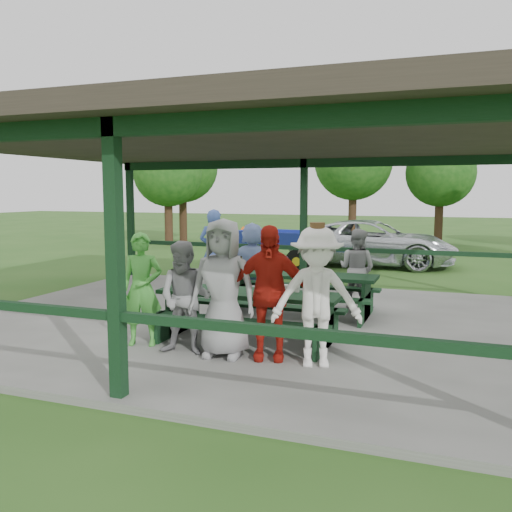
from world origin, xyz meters
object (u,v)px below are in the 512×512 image
at_px(contestant_red, 268,293).
at_px(spectator_lblue, 253,262).
at_px(picnic_table_near, 249,309).
at_px(contestant_green, 142,289).
at_px(picnic_table_far, 299,288).
at_px(pickup_truck, 372,243).
at_px(spectator_blue, 214,251).
at_px(contestant_grey_mid, 223,288).
at_px(spectator_grey, 357,269).
at_px(farm_trailer, 282,249).
at_px(contestant_grey_left, 185,298).
at_px(contestant_white_fedora, 317,297).

xyz_separation_m(contestant_red, spectator_lblue, (-1.59, 3.63, -0.10)).
bearing_deg(spectator_lblue, picnic_table_near, 97.70).
relative_size(contestant_green, spectator_lblue, 1.03).
bearing_deg(picnic_table_far, pickup_truck, 88.62).
height_order(spectator_lblue, spectator_blue, spectator_blue).
xyz_separation_m(contestant_grey_mid, pickup_truck, (0.45, 10.73, -0.32)).
distance_m(picnic_table_far, contestant_grey_mid, 2.91).
bearing_deg(contestant_grey_mid, spectator_grey, 67.42).
bearing_deg(picnic_table_near, spectator_lblue, 109.56).
relative_size(spectator_blue, farm_trailer, 0.52).
xyz_separation_m(picnic_table_far, spectator_blue, (-2.36, 1.43, 0.45)).
distance_m(picnic_table_far, contestant_grey_left, 3.06).
height_order(contestant_grey_left, contestant_grey_mid, contestant_grey_mid).
bearing_deg(spectator_lblue, farm_trailer, -90.74).
bearing_deg(contestant_grey_left, spectator_lblue, 89.32).
xyz_separation_m(contestant_green, spectator_lblue, (0.35, 3.64, -0.02)).
bearing_deg(contestant_grey_left, spectator_blue, 102.36).
xyz_separation_m(picnic_table_near, contestant_red, (0.57, -0.75, 0.42)).
relative_size(picnic_table_near, contestant_green, 1.67).
distance_m(picnic_table_near, contestant_grey_mid, 0.98).
xyz_separation_m(contestant_grey_left, contestant_red, (1.14, 0.19, 0.12)).
bearing_deg(spectator_grey, contestant_grey_left, 84.95).
relative_size(contestant_grey_mid, spectator_blue, 1.01).
xyz_separation_m(picnic_table_near, contestant_white_fedora, (1.25, -0.82, 0.42)).
bearing_deg(contestant_white_fedora, spectator_lblue, 104.04).
relative_size(spectator_grey, farm_trailer, 0.43).
bearing_deg(picnic_table_near, contestant_white_fedora, -33.39).
bearing_deg(spectator_blue, spectator_lblue, 148.83).
distance_m(picnic_table_far, contestant_green, 3.20).
xyz_separation_m(picnic_table_far, contestant_grey_mid, (-0.26, -2.86, 0.46)).
height_order(spectator_grey, farm_trailer, spectator_grey).
relative_size(picnic_table_far, contestant_white_fedora, 1.52).
xyz_separation_m(contestant_grey_left, spectator_blue, (-1.58, 4.37, 0.14)).
relative_size(contestant_green, contestant_white_fedora, 0.89).
height_order(picnic_table_near, spectator_lblue, spectator_lblue).
xyz_separation_m(contestant_grey_mid, contestant_red, (0.61, 0.11, -0.04)).
bearing_deg(contestant_red, picnic_table_far, 84.11).
distance_m(picnic_table_far, spectator_grey, 1.29).
height_order(contestant_red, contestant_white_fedora, contestant_white_fedora).
bearing_deg(spectator_grey, farm_trailer, -40.19).
height_order(picnic_table_near, pickup_truck, pickup_truck).
relative_size(contestant_grey_left, spectator_blue, 0.85).
xyz_separation_m(contestant_grey_left, farm_trailer, (-1.50, 9.14, -0.27)).
distance_m(contestant_green, contestant_grey_mid, 1.34).
bearing_deg(contestant_grey_mid, farm_trailer, 97.31).
relative_size(contestant_grey_mid, farm_trailer, 0.52).
height_order(contestant_green, contestant_red, contestant_red).
relative_size(contestant_red, contestant_white_fedora, 0.97).
xyz_separation_m(pickup_truck, farm_trailer, (-2.48, -1.68, -0.11)).
height_order(spectator_blue, farm_trailer, spectator_blue).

